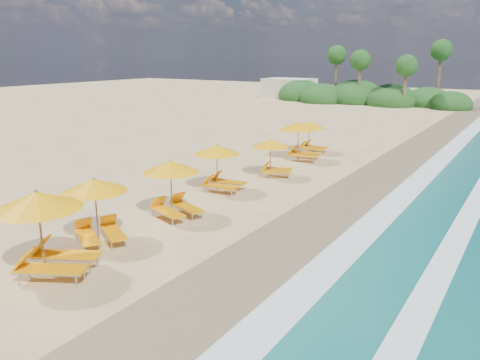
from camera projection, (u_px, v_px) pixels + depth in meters
The scene contains 12 objects.
ground at pixel (240, 207), 20.44m from camera, with size 160.00×160.00×0.00m, color #D6BD7D.
wet_sand at pixel (327, 224), 18.36m from camera, with size 4.00×160.00×0.01m, color #887051.
surf_foam at pixel (398, 238), 16.95m from camera, with size 4.00×160.00×0.01m.
station_1 at pixel (47, 228), 13.85m from camera, with size 3.50×3.50×2.63m.
station_2 at pixel (97, 207), 16.32m from camera, with size 3.10×3.10×2.31m.
station_3 at pixel (174, 185), 18.91m from camera, with size 2.97×2.90×2.34m.
station_4 at pixel (220, 165), 22.57m from camera, with size 2.62×2.47×2.28m.
station_5 at pixel (273, 155), 25.32m from camera, with size 2.69×2.68×2.05m.
station_6 at pixel (301, 138), 29.13m from camera, with size 2.87×2.73×2.41m.
station_7 at pixel (311, 135), 31.45m from camera, with size 2.27×2.09×2.12m.
treeline at pixel (362, 96), 62.40m from camera, with size 25.80×8.80×9.74m.
beach_building at pixel (289, 88), 70.60m from camera, with size 7.00×5.00×2.80m, color beige.
Camera 1 is at (10.47, -16.39, 6.40)m, focal length 35.50 mm.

